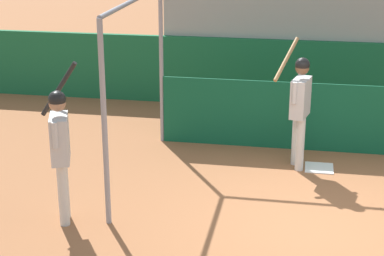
% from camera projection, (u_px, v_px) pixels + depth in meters
% --- Properties ---
extents(ground_plane, '(60.00, 60.00, 0.00)m').
position_uv_depth(ground_plane, '(323.00, 230.00, 8.16)').
color(ground_plane, '#935B38').
extents(outfield_wall, '(24.00, 0.12, 1.40)m').
position_uv_depth(outfield_wall, '(322.00, 76.00, 12.82)').
color(outfield_wall, '#196038').
rests_on(outfield_wall, ground).
extents(bleacher_section, '(6.50, 3.20, 3.08)m').
position_uv_depth(bleacher_section, '(324.00, 21.00, 14.09)').
color(bleacher_section, '#9E9E99').
rests_on(bleacher_section, ground).
extents(batting_cage, '(4.20, 3.24, 2.70)m').
position_uv_depth(batting_cage, '(282.00, 93.00, 10.10)').
color(batting_cage, gray).
rests_on(batting_cage, ground).
extents(home_plate, '(0.44, 0.44, 0.02)m').
position_uv_depth(home_plate, '(319.00, 168.00, 10.09)').
color(home_plate, white).
rests_on(home_plate, ground).
extents(player_batter, '(0.59, 1.00, 1.94)m').
position_uv_depth(player_batter, '(300.00, 102.00, 9.81)').
color(player_batter, silver).
rests_on(player_batter, ground).
extents(player_waiting, '(0.57, 0.70, 2.07)m').
position_uv_depth(player_waiting, '(60.00, 144.00, 8.06)').
color(player_waiting, silver).
rests_on(player_waiting, ground).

